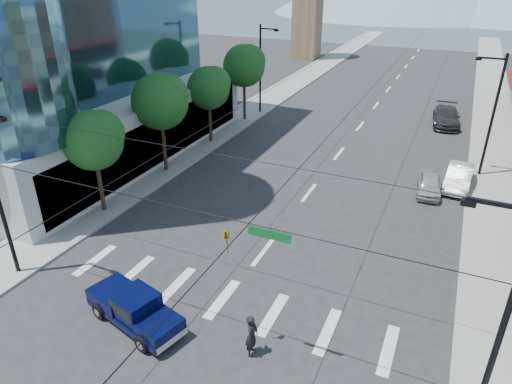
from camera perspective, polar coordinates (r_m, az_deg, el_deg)
ground at (r=21.40m, az=-5.68°, el=-15.69°), size 160.00×160.00×0.00m
sidewalk_left at (r=58.97m, az=3.43°, el=12.63°), size 4.00×120.00×0.15m
sidewalk_right at (r=55.49m, az=27.51°, el=8.77°), size 4.00×120.00×0.15m
tree_near at (r=29.11m, az=-19.44°, el=6.34°), size 3.65×3.64×6.71m
tree_midnear at (r=34.05m, az=-11.67°, el=11.21°), size 4.09×4.09×7.52m
tree_midfar at (r=39.90m, az=-5.73°, el=12.97°), size 3.65×3.64×6.71m
tree_far at (r=45.82m, az=-1.30°, el=15.65°), size 4.09×4.09×7.52m
signal_rig at (r=17.79m, az=-7.40°, el=-6.72°), size 21.80×0.20×9.00m
lamp_pole_nw at (r=48.38m, az=0.68°, el=15.46°), size 2.00×0.25×9.00m
lamp_pole_ne at (r=36.79m, az=27.38°, el=8.87°), size 2.00×0.25×9.00m
pickup_truck at (r=21.30m, az=-14.99°, el=-13.77°), size 5.22×2.99×1.68m
pedestrian at (r=19.23m, az=-0.52°, el=-17.49°), size 0.55×0.77×1.96m
parked_car_near at (r=33.78m, az=20.86°, el=0.90°), size 1.88×4.03×1.34m
parked_car_mid at (r=35.46m, az=24.03°, el=1.72°), size 1.93×4.83×1.56m
parked_car_far at (r=49.19m, az=22.71°, el=8.69°), size 2.98×6.13×1.72m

